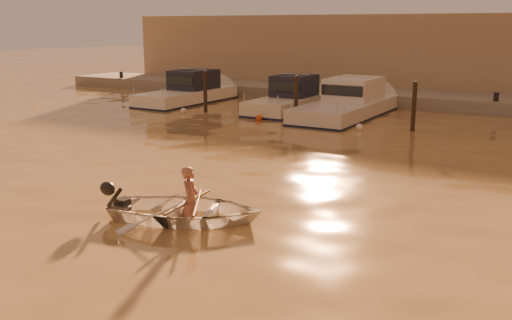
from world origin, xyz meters
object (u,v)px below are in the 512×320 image
Objects in this scene: moored_boat_2 at (347,103)px; waterfront_building at (481,56)px; moored_boat_0 at (187,91)px; dinghy at (186,210)px; moored_boat_1 at (289,99)px; person at (191,200)px.

moored_boat_2 is 0.19× the size of waterfront_building.
waterfront_building is (13.33, 11.00, 1.77)m from moored_boat_0.
moored_boat_1 reaches higher than dinghy.
moored_boat_0 is (-11.99, 15.55, 0.17)m from person.
moored_boat_1 is (6.33, 0.00, 0.00)m from moored_boat_0.
moored_boat_1 is 13.16m from waterfront_building.
person is 0.20× the size of moored_boat_0.
dinghy is 15.79m from moored_boat_2.
waterfront_building reaches higher than moored_boat_0.
moored_boat_0 is 0.16× the size of waterfront_building.
moored_boat_2 reaches higher than person.
moored_boat_2 is (9.42, 0.00, 0.00)m from moored_boat_0.
person is at bearing -69.98° from moored_boat_1.
person is at bearing -92.89° from waterfront_building.
moored_boat_2 is 11.81m from waterfront_building.
moored_boat_1 reaches higher than person.
moored_boat_2 is (-2.57, 15.55, 0.17)m from person.
waterfront_building is (1.44, 26.59, 2.17)m from dinghy.
person is 26.66m from waterfront_building.
moored_boat_2 is at bearing 0.00° from moored_boat_1.
person is at bearing -90.00° from dinghy.
person is at bearing -52.37° from moored_boat_0.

